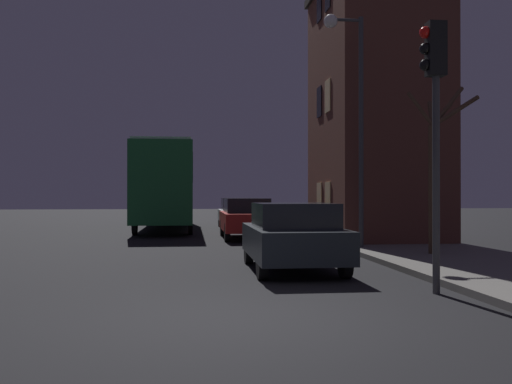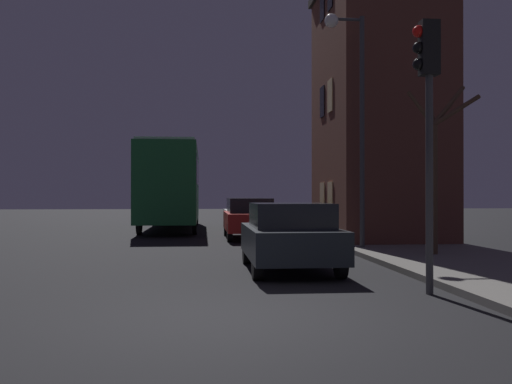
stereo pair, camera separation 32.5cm
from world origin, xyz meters
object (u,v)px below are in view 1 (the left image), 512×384
object	(u,v)px
streetlamp	(351,93)
bare_tree	(436,165)
bus	(167,181)
car_far_lane	(239,212)
car_mid_lane	(246,217)
traffic_light	(434,99)
car_near_lane	(293,236)

from	to	relation	value
streetlamp	bare_tree	size ratio (longest dim) A/B	1.52
bus	car_far_lane	distance (m)	3.89
streetlamp	car_mid_lane	world-z (taller)	streetlamp
bare_tree	car_mid_lane	distance (m)	8.48
streetlamp	car_far_lane	bearing A→B (deg)	100.59
traffic_light	car_near_lane	size ratio (longest dim) A/B	1.14
car_near_lane	bare_tree	bearing A→B (deg)	25.67
streetlamp	car_far_lane	world-z (taller)	streetlamp
traffic_light	bus	world-z (taller)	traffic_light
streetlamp	car_near_lane	size ratio (longest dim) A/B	1.70
bare_tree	car_far_lane	xyz separation A→B (m)	(-3.92, 14.03, -1.63)
car_mid_lane	streetlamp	bearing A→B (deg)	-63.70
traffic_light	car_near_lane	world-z (taller)	traffic_light
traffic_light	bare_tree	distance (m)	5.58
bus	car_near_lane	xyz separation A→B (m)	(3.34, -15.27, -1.53)
car_near_lane	car_far_lane	size ratio (longest dim) A/B	0.98
streetlamp	car_near_lane	bearing A→B (deg)	-121.46
streetlamp	bare_tree	distance (m)	3.39
bare_tree	car_near_lane	xyz separation A→B (m)	(-4.10, -1.97, -1.65)
streetlamp	bus	world-z (taller)	streetlamp
bus	car_mid_lane	xyz separation A→B (m)	(3.20, -6.13, -1.50)
car_near_lane	car_far_lane	xyz separation A→B (m)	(0.17, 16.00, 0.03)
streetlamp	traffic_light	bearing A→B (deg)	-94.86
bare_tree	car_near_lane	bearing A→B (deg)	-154.33
bus	car_far_lane	world-z (taller)	bus
bus	car_mid_lane	distance (m)	7.07
car_near_lane	car_far_lane	bearing A→B (deg)	89.38
bus	car_near_lane	distance (m)	15.70
traffic_light	car_near_lane	distance (m)	4.34
traffic_light	bus	size ratio (longest dim) A/B	0.40
car_far_lane	car_mid_lane	bearing A→B (deg)	-92.58
bus	bare_tree	bearing A→B (deg)	-60.79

